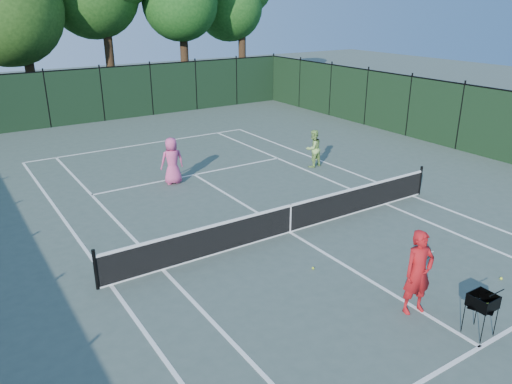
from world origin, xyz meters
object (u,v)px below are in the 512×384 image
player_green (313,149)px  loose_ball_near_cart (501,278)px  loose_ball_midcourt (313,268)px  ball_hopper (483,301)px  coach (418,272)px  player_pink (172,161)px

player_green → loose_ball_near_cart: bearing=73.5°
loose_ball_midcourt → ball_hopper: bearing=-73.5°
coach → player_pink: 10.79m
player_pink → loose_ball_midcourt: size_ratio=26.31×
player_pink → loose_ball_near_cart: bearing=117.1°
loose_ball_midcourt → player_green: bearing=50.9°
player_green → loose_ball_midcourt: player_green is taller
loose_ball_near_cart → loose_ball_midcourt: 4.68m
loose_ball_near_cart → ball_hopper: bearing=-158.0°
coach → ball_hopper: size_ratio=2.10×
player_pink → player_green: player_pink is taller
player_green → loose_ball_midcourt: (-5.49, -6.75, -0.75)m
coach → player_green: size_ratio=1.25×
ball_hopper → loose_ball_near_cart: bearing=-0.8°
player_green → ball_hopper: 11.55m
player_green → loose_ball_near_cart: 9.94m
player_pink → coach: bearing=103.0°
coach → loose_ball_midcourt: size_ratio=28.85×
ball_hopper → loose_ball_midcourt: ball_hopper is taller
coach → player_pink: bearing=108.4°
loose_ball_near_cart → loose_ball_midcourt: bearing=140.4°
ball_hopper → loose_ball_near_cart: 2.73m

